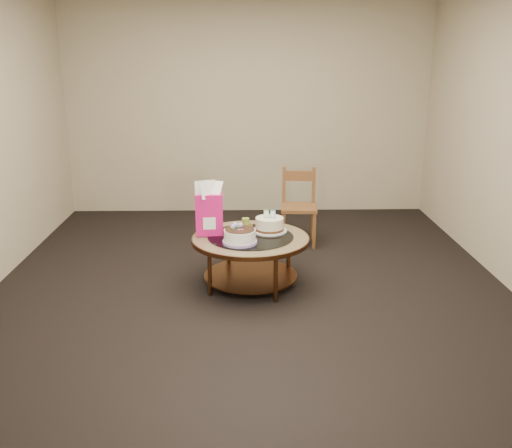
{
  "coord_description": "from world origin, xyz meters",
  "views": [
    {
      "loc": [
        -0.06,
        -4.66,
        1.99
      ],
      "look_at": [
        0.05,
        0.02,
        0.56
      ],
      "focal_mm": 40.0,
      "sensor_mm": 36.0,
      "label": 1
    }
  ],
  "objects_px": {
    "cream_cake": "(270,225)",
    "dining_chair": "(299,206)",
    "decorated_cake": "(240,237)",
    "gift_bag": "(209,209)",
    "coffee_table": "(251,245)"
  },
  "relations": [
    {
      "from": "decorated_cake",
      "to": "dining_chair",
      "type": "height_order",
      "value": "dining_chair"
    },
    {
      "from": "cream_cake",
      "to": "gift_bag",
      "type": "relative_size",
      "value": 0.66
    },
    {
      "from": "gift_bag",
      "to": "dining_chair",
      "type": "distance_m",
      "value": 1.45
    },
    {
      "from": "coffee_table",
      "to": "decorated_cake",
      "type": "distance_m",
      "value": 0.24
    },
    {
      "from": "decorated_cake",
      "to": "gift_bag",
      "type": "relative_size",
      "value": 0.61
    },
    {
      "from": "decorated_cake",
      "to": "dining_chair",
      "type": "xyz_separation_m",
      "value": [
        0.62,
        1.36,
        -0.11
      ]
    },
    {
      "from": "coffee_table",
      "to": "cream_cake",
      "type": "bearing_deg",
      "value": 38.85
    },
    {
      "from": "coffee_table",
      "to": "gift_bag",
      "type": "height_order",
      "value": "gift_bag"
    },
    {
      "from": "cream_cake",
      "to": "dining_chair",
      "type": "height_order",
      "value": "dining_chair"
    },
    {
      "from": "coffee_table",
      "to": "decorated_cake",
      "type": "height_order",
      "value": "decorated_cake"
    },
    {
      "from": "decorated_cake",
      "to": "gift_bag",
      "type": "bearing_deg",
      "value": 137.32
    },
    {
      "from": "coffee_table",
      "to": "cream_cake",
      "type": "distance_m",
      "value": 0.26
    },
    {
      "from": "gift_bag",
      "to": "decorated_cake",
      "type": "bearing_deg",
      "value": -46.97
    },
    {
      "from": "gift_bag",
      "to": "dining_chair",
      "type": "height_order",
      "value": "gift_bag"
    },
    {
      "from": "decorated_cake",
      "to": "cream_cake",
      "type": "distance_m",
      "value": 0.41
    }
  ]
}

